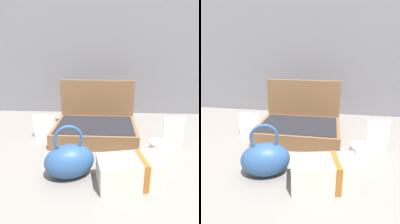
% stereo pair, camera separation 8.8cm
% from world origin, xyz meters
% --- Properties ---
extents(ground_plane, '(6.00, 6.00, 0.00)m').
position_xyz_m(ground_plane, '(0.00, 0.00, 0.00)').
color(ground_plane, slate).
extents(back_wall, '(3.20, 0.06, 1.40)m').
position_xyz_m(back_wall, '(0.00, 0.58, 0.70)').
color(back_wall, slate).
rests_on(back_wall, ground_plane).
extents(open_suitcase, '(0.43, 0.32, 0.29)m').
position_xyz_m(open_suitcase, '(-0.06, 0.14, 0.06)').
color(open_suitcase, brown).
rests_on(open_suitcase, ground_plane).
extents(teal_pouch_handbag, '(0.21, 0.17, 0.21)m').
position_xyz_m(teal_pouch_handbag, '(-0.13, -0.23, 0.07)').
color(teal_pouch_handbag, '#284C7F').
rests_on(teal_pouch_handbag, ground_plane).
extents(cream_toiletry_bag, '(0.25, 0.16, 0.11)m').
position_xyz_m(cream_toiletry_bag, '(0.09, -0.26, 0.05)').
color(cream_toiletry_bag, beige).
rests_on(cream_toiletry_bag, ground_plane).
extents(coffee_mug, '(0.11, 0.08, 0.08)m').
position_xyz_m(coffee_mug, '(0.23, -0.08, 0.04)').
color(coffee_mug, white).
rests_on(coffee_mug, ground_plane).
extents(info_card_left, '(0.11, 0.01, 0.13)m').
position_xyz_m(info_card_left, '(-0.33, 0.09, 0.07)').
color(info_card_left, white).
rests_on(info_card_left, ground_plane).
extents(poster_card_right, '(0.10, 0.01, 0.16)m').
position_xyz_m(poster_card_right, '(0.32, 0.02, 0.08)').
color(poster_card_right, white).
rests_on(poster_card_right, ground_plane).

